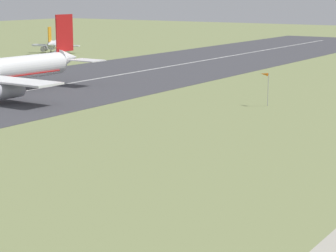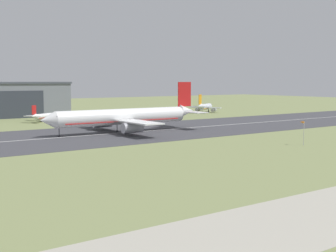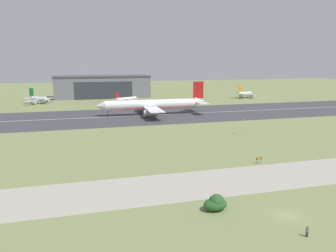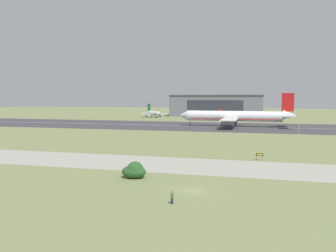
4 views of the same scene
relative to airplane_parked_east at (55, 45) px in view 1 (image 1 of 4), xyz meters
name	(u,v)px [view 1 (image 1 of 4)]	position (x,y,z in m)	size (l,w,h in m)	color
ground_plane	(225,129)	(-87.68, -118.50, -3.14)	(698.98, 698.98, 0.00)	#7A8451
airplane_parked_east	(55,45)	(0.00, 0.00, 0.00)	(19.50, 18.31, 10.10)	silver
windsock_pole	(265,76)	(-62.90, -114.07, 2.68)	(1.26, 2.22, 6.57)	#B7B7BC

